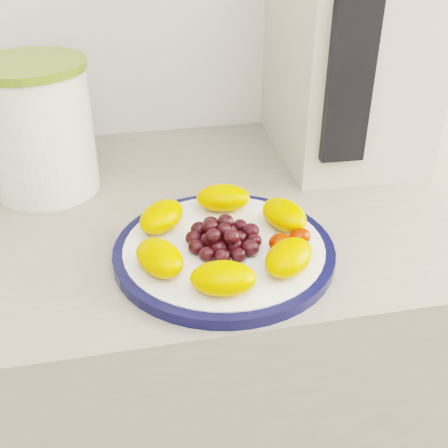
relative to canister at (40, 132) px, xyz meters
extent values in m
cube|color=gray|center=(0.23, -0.10, -0.55)|extent=(3.50, 0.60, 0.90)
cube|color=#997B49|center=(0.23, -0.10, -0.58)|extent=(3.48, 0.58, 0.84)
cylinder|color=#0B0E35|center=(0.24, -0.24, -0.09)|extent=(0.29, 0.29, 0.01)
cylinder|color=white|center=(0.24, -0.24, -0.09)|extent=(0.26, 0.26, 0.02)
cylinder|color=#566E28|center=(0.00, 0.00, 0.00)|extent=(0.20, 0.20, 0.19)
cylinder|color=olive|center=(0.00, 0.00, 0.10)|extent=(0.21, 0.21, 0.01)
cube|color=beige|center=(0.51, 0.06, 0.10)|extent=(0.23, 0.32, 0.39)
cube|color=black|center=(0.45, -0.10, 0.10)|extent=(0.07, 0.02, 0.29)
ellipsoid|color=#FF8E00|center=(0.33, -0.22, -0.06)|extent=(0.07, 0.09, 0.04)
ellipsoid|color=#FF8E00|center=(0.25, -0.15, -0.06)|extent=(0.09, 0.06, 0.04)
ellipsoid|color=#FF8E00|center=(0.16, -0.19, -0.06)|extent=(0.09, 0.09, 0.04)
ellipsoid|color=#FF8E00|center=(0.15, -0.28, -0.06)|extent=(0.08, 0.09, 0.04)
ellipsoid|color=#FF8E00|center=(0.22, -0.34, -0.06)|extent=(0.09, 0.07, 0.04)
ellipsoid|color=#FF8E00|center=(0.30, -0.31, -0.06)|extent=(0.09, 0.09, 0.04)
ellipsoid|color=black|center=(0.24, -0.24, -0.07)|extent=(0.02, 0.02, 0.02)
ellipsoid|color=black|center=(0.26, -0.24, -0.07)|extent=(0.02, 0.02, 0.02)
ellipsoid|color=black|center=(0.25, -0.23, -0.07)|extent=(0.02, 0.02, 0.02)
ellipsoid|color=black|center=(0.23, -0.23, -0.07)|extent=(0.02, 0.02, 0.02)
ellipsoid|color=black|center=(0.22, -0.24, -0.07)|extent=(0.02, 0.02, 0.02)
ellipsoid|color=black|center=(0.23, -0.26, -0.07)|extent=(0.02, 0.02, 0.02)
ellipsoid|color=black|center=(0.25, -0.26, -0.07)|extent=(0.02, 0.02, 0.02)
ellipsoid|color=black|center=(0.27, -0.23, -0.07)|extent=(0.02, 0.02, 0.02)
ellipsoid|color=black|center=(0.26, -0.22, -0.07)|extent=(0.02, 0.02, 0.02)
ellipsoid|color=black|center=(0.25, -0.21, -0.07)|extent=(0.02, 0.02, 0.02)
ellipsoid|color=black|center=(0.23, -0.21, -0.07)|extent=(0.02, 0.02, 0.02)
ellipsoid|color=black|center=(0.21, -0.22, -0.07)|extent=(0.02, 0.02, 0.02)
ellipsoid|color=black|center=(0.20, -0.23, -0.07)|extent=(0.02, 0.02, 0.02)
ellipsoid|color=black|center=(0.20, -0.26, -0.07)|extent=(0.02, 0.02, 0.02)
ellipsoid|color=black|center=(0.21, -0.27, -0.07)|extent=(0.02, 0.02, 0.02)
ellipsoid|color=black|center=(0.23, -0.28, -0.07)|extent=(0.02, 0.02, 0.02)
ellipsoid|color=black|center=(0.25, -0.28, -0.07)|extent=(0.02, 0.02, 0.02)
ellipsoid|color=black|center=(0.26, -0.27, -0.07)|extent=(0.02, 0.02, 0.02)
ellipsoid|color=black|center=(0.27, -0.26, -0.07)|extent=(0.02, 0.02, 0.02)
ellipsoid|color=black|center=(0.24, -0.24, -0.06)|extent=(0.02, 0.02, 0.02)
ellipsoid|color=black|center=(0.24, -0.23, -0.05)|extent=(0.02, 0.02, 0.02)
ellipsoid|color=black|center=(0.22, -0.23, -0.05)|extent=(0.02, 0.02, 0.02)
ellipsoid|color=black|center=(0.22, -0.26, -0.05)|extent=(0.02, 0.02, 0.02)
ellipsoid|color=black|center=(0.24, -0.26, -0.05)|extent=(0.02, 0.02, 0.02)
ellipsoid|color=red|center=(0.30, -0.27, -0.07)|extent=(0.03, 0.03, 0.02)
ellipsoid|color=red|center=(0.33, -0.26, -0.07)|extent=(0.03, 0.03, 0.02)
camera|label=1|loc=(0.11, -0.84, 0.33)|focal=45.00mm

